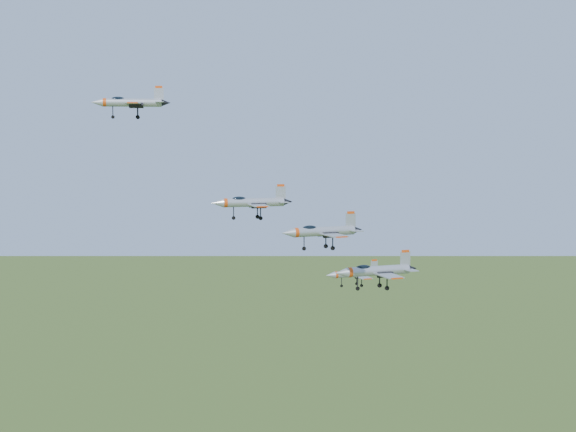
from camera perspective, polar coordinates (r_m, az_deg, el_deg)
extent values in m
cylinder|color=#9CA1A7|center=(127.63, -11.01, 7.92)|extent=(9.05, 2.28, 1.29)
cone|color=#9CA1A7|center=(127.94, -13.44, 7.87)|extent=(1.92, 1.48, 1.29)
cone|color=black|center=(127.55, -8.67, 7.96)|extent=(1.51, 1.25, 1.10)
ellipsoid|color=black|center=(127.75, -12.01, 8.12)|extent=(2.28, 1.17, 0.82)
cube|color=#9CA1A7|center=(124.83, -10.97, 7.87)|extent=(2.76, 4.61, 0.14)
cube|color=#9CA1A7|center=(130.39, -10.88, 7.76)|extent=(2.76, 4.61, 0.14)
cube|color=#9CA1A7|center=(127.62, -9.17, 8.56)|extent=(1.50, 0.28, 2.09)
cube|color=#CC410E|center=(127.69, -9.18, 9.05)|extent=(1.10, 0.26, 0.35)
cylinder|color=#9CA1A7|center=(116.74, -2.46, 0.98)|extent=(8.94, 1.45, 1.29)
cone|color=#9CA1A7|center=(115.78, -5.05, 0.93)|extent=(1.81, 1.32, 1.29)
cone|color=black|center=(117.88, -0.01, 1.02)|extent=(1.41, 1.12, 1.09)
ellipsoid|color=black|center=(116.28, -3.51, 1.20)|extent=(2.20, 0.97, 0.82)
cube|color=#9CA1A7|center=(114.09, -2.08, 0.75)|extent=(2.36, 4.40, 0.14)
cube|color=#9CA1A7|center=(119.50, -2.64, 0.96)|extent=(2.36, 4.40, 0.14)
cube|color=#9CA1A7|center=(117.53, -0.52, 1.66)|extent=(1.49, 0.15, 2.08)
cube|color=#CC410E|center=(117.47, -0.52, 2.20)|extent=(1.09, 0.16, 0.35)
cylinder|color=#9CA1A7|center=(109.59, 2.58, -1.09)|extent=(9.04, 2.43, 1.29)
cone|color=#9CA1A7|center=(107.43, -0.01, -1.21)|extent=(1.94, 1.51, 1.29)
cone|color=black|center=(111.88, 4.98, -0.98)|extent=(1.52, 1.27, 1.10)
ellipsoid|color=black|center=(108.63, 1.54, -0.89)|extent=(2.29, 1.20, 0.82)
cube|color=#9CA1A7|center=(107.21, 3.31, -1.37)|extent=(2.83, 4.63, 0.14)
cube|color=#9CA1A7|center=(112.21, 2.07, -1.07)|extent=(2.83, 4.63, 0.14)
cube|color=#9CA1A7|center=(111.24, 4.48, -0.31)|extent=(1.49, 0.31, 2.09)
cube|color=#CC410E|center=(111.14, 4.49, 0.25)|extent=(1.10, 0.28, 0.35)
cylinder|color=#9CA1A7|center=(135.18, 4.82, -4.11)|extent=(7.75, 1.83, 1.11)
cone|color=#9CA1A7|center=(133.29, 3.03, -4.23)|extent=(1.63, 1.25, 1.11)
cone|color=black|center=(137.12, 6.50, -3.99)|extent=(1.28, 1.05, 0.94)
ellipsoid|color=black|center=(134.33, 4.10, -3.98)|extent=(1.94, 0.97, 0.70)
cube|color=#9CA1A7|center=(133.17, 5.33, -4.35)|extent=(2.31, 3.92, 0.12)
cube|color=#9CA1A7|center=(137.42, 4.46, -4.04)|extent=(2.31, 3.92, 0.12)
cube|color=#9CA1A7|center=(136.52, 6.16, -3.54)|extent=(1.28, 0.22, 1.79)
cube|color=#CC410E|center=(136.38, 6.16, -3.15)|extent=(0.95, 0.21, 0.30)
cylinder|color=#9CA1A7|center=(115.55, 6.42, -3.88)|extent=(9.67, 2.22, 1.38)
cone|color=#9CA1A7|center=(113.12, 3.81, -4.06)|extent=(2.03, 1.55, 1.38)
cone|color=black|center=(118.10, 8.83, -3.71)|extent=(1.59, 1.30, 1.18)
ellipsoid|color=black|center=(114.45, 5.37, -3.70)|extent=(2.42, 1.20, 0.88)
cube|color=#9CA1A7|center=(113.07, 7.20, -4.23)|extent=(2.85, 4.88, 0.15)
cube|color=#9CA1A7|center=(118.32, 5.87, -3.79)|extent=(2.85, 4.88, 0.15)
cube|color=#9CA1A7|center=(117.33, 8.34, -3.05)|extent=(1.60, 0.27, 2.24)
cube|color=#CC410E|center=(117.17, 8.35, -2.49)|extent=(1.18, 0.25, 0.37)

